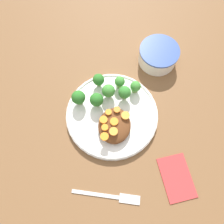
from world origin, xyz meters
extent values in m
plane|color=brown|center=(0.00, 0.00, 0.00)|extent=(4.00, 4.00, 0.00)
cylinder|color=silver|center=(0.00, 0.00, 0.01)|extent=(0.28, 0.28, 0.02)
torus|color=silver|center=(0.00, 0.00, 0.02)|extent=(0.28, 0.28, 0.01)
cylinder|color=white|center=(0.22, -0.13, 0.03)|extent=(0.13, 0.13, 0.06)
cylinder|color=#2D478C|center=(0.22, -0.13, 0.05)|extent=(0.13, 0.13, 0.01)
cylinder|color=white|center=(0.22, -0.13, 0.05)|extent=(0.10, 0.10, 0.01)
ellipsoid|color=#5B3319|center=(-0.04, -0.01, 0.03)|extent=(0.11, 0.10, 0.03)
cylinder|color=#7FA85B|center=(0.06, -0.03, 0.03)|extent=(0.01, 0.01, 0.03)
sphere|color=#337A2D|center=(0.06, -0.03, 0.05)|extent=(0.04, 0.04, 0.04)
cylinder|color=#759E51|center=(0.03, 0.05, 0.03)|extent=(0.01, 0.01, 0.02)
sphere|color=#286B23|center=(0.03, 0.05, 0.05)|extent=(0.04, 0.04, 0.04)
cylinder|color=#759E51|center=(0.10, 0.05, 0.03)|extent=(0.01, 0.01, 0.02)
sphere|color=#286B23|center=(0.10, 0.05, 0.05)|extent=(0.04, 0.04, 0.04)
cylinder|color=#759E51|center=(0.09, -0.06, 0.03)|extent=(0.02, 0.02, 0.02)
sphere|color=#3D8433|center=(0.09, -0.06, 0.05)|extent=(0.03, 0.03, 0.03)
cylinder|color=#759E51|center=(0.03, 0.10, 0.03)|extent=(0.02, 0.02, 0.02)
sphere|color=#286B23|center=(0.03, 0.10, 0.05)|extent=(0.04, 0.04, 0.04)
cylinder|color=#7FA85B|center=(0.06, 0.02, 0.03)|extent=(0.01, 0.01, 0.02)
sphere|color=#3D8433|center=(0.06, 0.02, 0.05)|extent=(0.04, 0.04, 0.04)
cylinder|color=#759E51|center=(0.10, -0.01, 0.03)|extent=(0.02, 0.02, 0.02)
sphere|color=#3D8433|center=(0.10, -0.01, 0.05)|extent=(0.03, 0.03, 0.03)
cylinder|color=orange|center=(-0.01, -0.04, 0.05)|extent=(0.02, 0.02, 0.01)
cylinder|color=orange|center=(-0.01, 0.01, 0.05)|extent=(0.02, 0.02, 0.00)
cylinder|color=orange|center=(-0.04, -0.01, 0.05)|extent=(0.02, 0.02, 0.01)
cylinder|color=orange|center=(-0.03, 0.02, 0.05)|extent=(0.02, 0.02, 0.01)
cylinder|color=orange|center=(0.00, -0.01, 0.05)|extent=(0.02, 0.02, 0.01)
cylinder|color=orange|center=(-0.07, -0.01, 0.05)|extent=(0.02, 0.02, 0.01)
cylinder|color=orange|center=(-0.08, 0.01, 0.05)|extent=(0.02, 0.02, 0.01)
cylinder|color=orange|center=(-0.06, 0.01, 0.05)|extent=(0.02, 0.02, 0.01)
cube|color=#B7B7B7|center=(-0.23, 0.02, 0.00)|extent=(0.01, 0.13, 0.01)
cube|color=#B7B7B7|center=(-0.24, -0.07, 0.00)|extent=(0.03, 0.06, 0.01)
cube|color=#B73333|center=(-0.17, -0.20, 0.00)|extent=(0.14, 0.12, 0.01)
camera|label=1|loc=(-0.24, -0.03, 0.64)|focal=35.00mm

